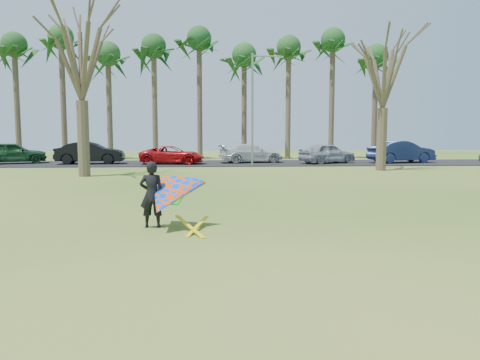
{
  "coord_description": "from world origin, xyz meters",
  "views": [
    {
      "loc": [
        -0.76,
        -11.51,
        2.51
      ],
      "look_at": [
        0.0,
        2.0,
        1.1
      ],
      "focal_mm": 35.0,
      "sensor_mm": 36.0,
      "label": 1
    }
  ],
  "objects": [
    {
      "name": "ground",
      "position": [
        0.0,
        0.0,
        0.0
      ],
      "size": [
        100.0,
        100.0,
        0.0
      ],
      "primitive_type": "plane",
      "color": "#1E5512",
      "rests_on": "ground"
    },
    {
      "name": "palm_2",
      "position": [
        -14.0,
        31.0,
        10.52
      ],
      "size": [
        4.84,
        4.84,
        12.24
      ],
      "color": "#453629",
      "rests_on": "ground"
    },
    {
      "name": "car_1",
      "position": [
        -10.13,
        24.54,
        0.89
      ],
      "size": [
        5.12,
        2.02,
        1.66
      ],
      "primitive_type": "imported",
      "rotation": [
        0.0,
        0.0,
        1.62
      ],
      "color": "black",
      "rests_on": "parking_strip"
    },
    {
      "name": "bare_tree_left",
      "position": [
        -8.0,
        15.0,
        6.92
      ],
      "size": [
        6.6,
        6.6,
        9.7
      ],
      "color": "brown",
      "rests_on": "ground"
    },
    {
      "name": "bare_tree_right",
      "position": [
        10.0,
        18.0,
        6.57
      ],
      "size": [
        6.27,
        6.27,
        9.21
      ],
      "color": "#4C3F2D",
      "rests_on": "ground"
    },
    {
      "name": "palm_4",
      "position": [
        -6.0,
        31.0,
        9.85
      ],
      "size": [
        4.84,
        4.84,
        11.54
      ],
      "color": "#4C3F2D",
      "rests_on": "ground"
    },
    {
      "name": "palm_8",
      "position": [
        10.0,
        31.0,
        10.52
      ],
      "size": [
        4.84,
        4.84,
        12.24
      ],
      "color": "#46372A",
      "rests_on": "ground"
    },
    {
      "name": "car_4",
      "position": [
        8.01,
        24.22,
        0.84
      ],
      "size": [
        4.93,
        3.6,
        1.56
      ],
      "primitive_type": "imported",
      "rotation": [
        0.0,
        0.0,
        2.01
      ],
      "color": "#9C9FA9",
      "rests_on": "parking_strip"
    },
    {
      "name": "car_2",
      "position": [
        -3.91,
        24.09,
        0.73
      ],
      "size": [
        5.0,
        2.61,
        1.35
      ],
      "primitive_type": "imported",
      "rotation": [
        0.0,
        0.0,
        1.49
      ],
      "color": "#B90E11",
      "rests_on": "parking_strip"
    },
    {
      "name": "car_5",
      "position": [
        13.99,
        24.52,
        0.92
      ],
      "size": [
        5.49,
        2.98,
        1.72
      ],
      "primitive_type": "imported",
      "rotation": [
        0.0,
        0.0,
        1.81
      ],
      "color": "#19244B",
      "rests_on": "parking_strip"
    },
    {
      "name": "car_0",
      "position": [
        -16.12,
        25.12,
        0.89
      ],
      "size": [
        5.22,
        3.8,
        1.65
      ],
      "primitive_type": "imported",
      "rotation": [
        0.0,
        0.0,
        2.0
      ],
      "color": "#1A4123",
      "rests_on": "parking_strip"
    },
    {
      "name": "kite_flyer",
      "position": [
        -1.98,
        0.46,
        0.85
      ],
      "size": [
        2.13,
        2.39,
        2.02
      ],
      "color": "black",
      "rests_on": "ground"
    },
    {
      "name": "palm_1",
      "position": [
        -18.0,
        31.0,
        9.85
      ],
      "size": [
        4.84,
        4.84,
        11.54
      ],
      "color": "#4A3B2C",
      "rests_on": "ground"
    },
    {
      "name": "parking_strip",
      "position": [
        0.0,
        25.0,
        0.03
      ],
      "size": [
        46.0,
        7.0,
        0.06
      ],
      "primitive_type": "cube",
      "color": "black",
      "rests_on": "ground"
    },
    {
      "name": "palm_9",
      "position": [
        14.0,
        31.0,
        9.17
      ],
      "size": [
        4.84,
        4.84,
        10.84
      ],
      "color": "#4F3C2F",
      "rests_on": "ground"
    },
    {
      "name": "car_3",
      "position": [
        2.17,
        25.34,
        0.8
      ],
      "size": [
        5.38,
        3.03,
        1.47
      ],
      "primitive_type": "imported",
      "rotation": [
        0.0,
        0.0,
        1.77
      ],
      "color": "silver",
      "rests_on": "parking_strip"
    },
    {
      "name": "streetlight",
      "position": [
        2.16,
        22.0,
        4.46
      ],
      "size": [
        2.28,
        0.18,
        8.0
      ],
      "color": "gray",
      "rests_on": "ground"
    },
    {
      "name": "palm_6",
      "position": [
        2.0,
        31.0,
        9.17
      ],
      "size": [
        4.84,
        4.84,
        10.84
      ],
      "color": "#4C3A2D",
      "rests_on": "ground"
    },
    {
      "name": "palm_5",
      "position": [
        -2.0,
        31.0,
        10.52
      ],
      "size": [
        4.84,
        4.84,
        12.24
      ],
      "color": "brown",
      "rests_on": "ground"
    },
    {
      "name": "palm_7",
      "position": [
        6.0,
        31.0,
        9.85
      ],
      "size": [
        4.84,
        4.84,
        11.54
      ],
      "color": "brown",
      "rests_on": "ground"
    },
    {
      "name": "palm_3",
      "position": [
        -10.0,
        31.0,
        9.17
      ],
      "size": [
        4.84,
        4.84,
        10.84
      ],
      "color": "brown",
      "rests_on": "ground"
    }
  ]
}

